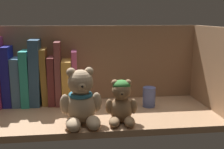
{
  "coord_description": "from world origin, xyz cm",
  "views": [
    {
      "loc": [
        -7.37,
        -87.98,
        33.08
      ],
      "look_at": [
        3.48,
        0.0,
        14.71
      ],
      "focal_mm": 44.95,
      "sensor_mm": 36.0,
      "label": 1
    }
  ],
  "objects_px": {
    "book_1": "(9,75)",
    "book_7": "(59,72)",
    "book_2": "(18,81)",
    "book_4": "(36,72)",
    "book_5": "(45,76)",
    "teddy_bear_larger": "(81,101)",
    "teddy_bear_smaller": "(121,103)",
    "book_8": "(67,81)",
    "pillar_candle": "(149,97)",
    "book_9": "(75,76)",
    "book_6": "(52,79)",
    "book_0": "(1,71)",
    "book_3": "(27,77)"
  },
  "relations": [
    {
      "from": "book_2",
      "to": "book_7",
      "type": "bearing_deg",
      "value": 0.0
    },
    {
      "from": "book_7",
      "to": "book_2",
      "type": "bearing_deg",
      "value": 180.0
    },
    {
      "from": "book_0",
      "to": "book_1",
      "type": "xyz_separation_m",
      "value": [
        0.03,
        0.0,
        -0.02
      ]
    },
    {
      "from": "book_8",
      "to": "teddy_bear_larger",
      "type": "height_order",
      "value": "teddy_bear_larger"
    },
    {
      "from": "teddy_bear_smaller",
      "to": "pillar_candle",
      "type": "relative_size",
      "value": 1.89
    },
    {
      "from": "book_2",
      "to": "book_6",
      "type": "xyz_separation_m",
      "value": [
        0.12,
        0.0,
        0.0
      ]
    },
    {
      "from": "book_8",
      "to": "pillar_candle",
      "type": "bearing_deg",
      "value": -18.02
    },
    {
      "from": "book_5",
      "to": "book_1",
      "type": "bearing_deg",
      "value": 180.0
    },
    {
      "from": "teddy_bear_larger",
      "to": "book_6",
      "type": "bearing_deg",
      "value": 113.43
    },
    {
      "from": "book_1",
      "to": "teddy_bear_smaller",
      "type": "relative_size",
      "value": 1.61
    },
    {
      "from": "book_7",
      "to": "book_8",
      "type": "xyz_separation_m",
      "value": [
        0.03,
        0.0,
        -0.03
      ]
    },
    {
      "from": "book_9",
      "to": "teddy_bear_smaller",
      "type": "xyz_separation_m",
      "value": [
        0.14,
        -0.23,
        -0.03
      ]
    },
    {
      "from": "book_2",
      "to": "book_8",
      "type": "distance_m",
      "value": 0.17
    },
    {
      "from": "book_1",
      "to": "book_3",
      "type": "bearing_deg",
      "value": 0.0
    },
    {
      "from": "book_7",
      "to": "book_5",
      "type": "bearing_deg",
      "value": 180.0
    },
    {
      "from": "book_1",
      "to": "book_3",
      "type": "xyz_separation_m",
      "value": [
        0.06,
        0.0,
        -0.01
      ]
    },
    {
      "from": "teddy_bear_smaller",
      "to": "book_8",
      "type": "bearing_deg",
      "value": 125.57
    },
    {
      "from": "book_2",
      "to": "pillar_candle",
      "type": "distance_m",
      "value": 0.47
    },
    {
      "from": "book_3",
      "to": "book_7",
      "type": "relative_size",
      "value": 0.87
    },
    {
      "from": "book_7",
      "to": "pillar_candle",
      "type": "bearing_deg",
      "value": -16.44
    },
    {
      "from": "book_0",
      "to": "book_1",
      "type": "relative_size",
      "value": 1.15
    },
    {
      "from": "book_1",
      "to": "teddy_bear_larger",
      "type": "height_order",
      "value": "book_1"
    },
    {
      "from": "book_7",
      "to": "book_8",
      "type": "bearing_deg",
      "value": 0.0
    },
    {
      "from": "book_7",
      "to": "book_9",
      "type": "height_order",
      "value": "book_7"
    },
    {
      "from": "pillar_candle",
      "to": "teddy_bear_smaller",
      "type": "bearing_deg",
      "value": -130.78
    },
    {
      "from": "book_3",
      "to": "book_7",
      "type": "bearing_deg",
      "value": 0.0
    },
    {
      "from": "book_0",
      "to": "book_1",
      "type": "height_order",
      "value": "book_0"
    },
    {
      "from": "book_5",
      "to": "book_8",
      "type": "height_order",
      "value": "book_5"
    },
    {
      "from": "book_6",
      "to": "book_3",
      "type": "bearing_deg",
      "value": 180.0
    },
    {
      "from": "book_1",
      "to": "book_7",
      "type": "xyz_separation_m",
      "value": [
        0.18,
        0.0,
        0.01
      ]
    },
    {
      "from": "book_6",
      "to": "book_7",
      "type": "relative_size",
      "value": 0.76
    },
    {
      "from": "book_0",
      "to": "book_3",
      "type": "relative_size",
      "value": 1.24
    },
    {
      "from": "book_0",
      "to": "book_8",
      "type": "distance_m",
      "value": 0.24
    },
    {
      "from": "teddy_bear_larger",
      "to": "pillar_candle",
      "type": "distance_m",
      "value": 0.28
    },
    {
      "from": "teddy_bear_larger",
      "to": "teddy_bear_smaller",
      "type": "xyz_separation_m",
      "value": [
        0.12,
        0.0,
        -0.01
      ]
    },
    {
      "from": "book_5",
      "to": "book_7",
      "type": "height_order",
      "value": "book_7"
    },
    {
      "from": "book_8",
      "to": "teddy_bear_smaller",
      "type": "height_order",
      "value": "book_8"
    },
    {
      "from": "book_1",
      "to": "book_4",
      "type": "relative_size",
      "value": 0.9
    },
    {
      "from": "book_0",
      "to": "book_6",
      "type": "bearing_deg",
      "value": 0.0
    },
    {
      "from": "book_5",
      "to": "teddy_bear_smaller",
      "type": "xyz_separation_m",
      "value": [
        0.24,
        -0.23,
        -0.04
      ]
    },
    {
      "from": "book_7",
      "to": "book_9",
      "type": "xyz_separation_m",
      "value": [
        0.06,
        0.0,
        -0.02
      ]
    },
    {
      "from": "teddy_bear_larger",
      "to": "teddy_bear_smaller",
      "type": "height_order",
      "value": "teddy_bear_larger"
    },
    {
      "from": "book_1",
      "to": "teddy_bear_larger",
      "type": "distance_m",
      "value": 0.35
    },
    {
      "from": "book_4",
      "to": "pillar_candle",
      "type": "relative_size",
      "value": 3.37
    },
    {
      "from": "book_8",
      "to": "book_6",
      "type": "bearing_deg",
      "value": 180.0
    },
    {
      "from": "pillar_candle",
      "to": "book_0",
      "type": "bearing_deg",
      "value": 169.81
    },
    {
      "from": "book_2",
      "to": "book_4",
      "type": "distance_m",
      "value": 0.07
    },
    {
      "from": "book_1",
      "to": "book_7",
      "type": "relative_size",
      "value": 0.93
    },
    {
      "from": "book_6",
      "to": "teddy_bear_larger",
      "type": "height_order",
      "value": "book_6"
    },
    {
      "from": "book_1",
      "to": "book_5",
      "type": "distance_m",
      "value": 0.13
    }
  ]
}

